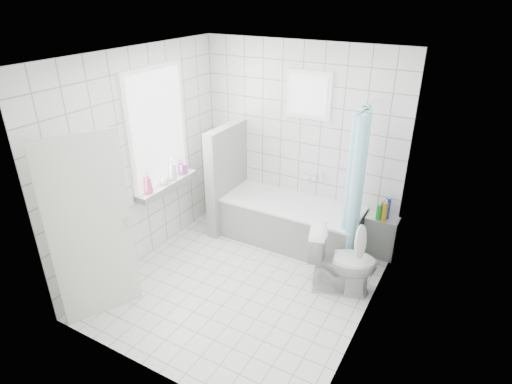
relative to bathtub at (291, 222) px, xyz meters
The scene contains 19 objects.
ground 1.17m from the bathtub, 94.58° to the right, with size 3.00×3.00×0.00m, color white.
ceiling 2.57m from the bathtub, 94.58° to the right, with size 3.00×3.00×0.00m, color white.
wall_back 1.08m from the bathtub, 103.52° to the left, with size 2.80×0.02×2.60m, color white.
wall_front 2.81m from the bathtub, 91.97° to the right, with size 2.80×0.02×2.60m, color white.
wall_left 2.12m from the bathtub, 142.95° to the right, with size 0.02×3.00×2.60m, color white.
wall_right 2.00m from the bathtub, 40.66° to the right, with size 0.02×3.00×2.60m, color white.
window_left 2.12m from the bathtub, 150.28° to the right, with size 0.01×0.90×1.40m, color white.
window_back 1.69m from the bathtub, 88.30° to the left, with size 0.50×0.01×0.50m, color white.
window_sill 1.72m from the bathtub, 149.49° to the right, with size 0.18×1.02×0.08m, color white.
door 2.63m from the bathtub, 117.27° to the right, with size 0.04×0.80×2.00m, color silver.
bathtub is the anchor object (origin of this frame).
partition_wall 1.09m from the bathtub, behind, with size 0.15×0.85×1.50m, color white.
tiled_ledge 1.17m from the bathtub, 12.56° to the left, with size 0.40×0.24×0.55m, color white.
toilet 1.16m from the bathtub, 35.53° to the right, with size 0.43×0.76×0.78m, color white.
curtain_rod 1.91m from the bathtub, ahead, with size 0.02×0.02×0.80m, color silver.
shower_curtain 1.19m from the bathtub, 10.22° to the right, with size 0.14×0.48×1.78m, color #50D5EB, non-canonical shape.
tub_faucet 0.66m from the bathtub, 73.38° to the left, with size 0.18×0.06×0.06m, color silver.
sill_bottles 1.78m from the bathtub, 148.88° to the right, with size 0.17×0.79×0.30m.
ledge_bottles 1.23m from the bathtub, 10.94° to the left, with size 0.15×0.18×0.28m.
Camera 1 is at (2.13, -3.49, 3.20)m, focal length 30.00 mm.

